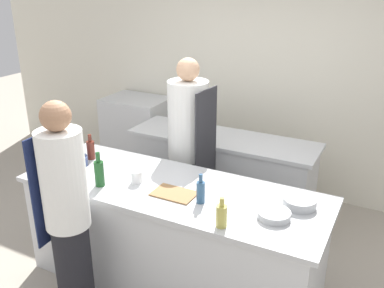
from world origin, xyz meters
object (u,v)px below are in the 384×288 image
(bowl_ceramic_blue, at_px, (300,202))
(chef_at_prep_near, at_px, (67,215))
(bowl_mixing_large, at_px, (73,161))
(bottle_olive_oil, at_px, (91,149))
(oven_range, at_px, (138,135))
(bottle_cooking_oil, at_px, (99,173))
(chef_at_stove, at_px, (189,150))
(bowl_prep_small, at_px, (274,215))
(bottle_vinegar, at_px, (222,215))
(cup, at_px, (136,177))
(bottle_wine, at_px, (201,191))

(bowl_ceramic_blue, bearing_deg, chef_at_prep_near, -150.23)
(chef_at_prep_near, xyz_separation_m, bowl_mixing_large, (-0.51, 0.64, 0.07))
(bottle_olive_oil, xyz_separation_m, bowl_ceramic_blue, (1.95, 0.01, -0.06))
(oven_range, height_order, bottle_cooking_oil, bottle_cooking_oil)
(chef_at_stove, relative_size, bowl_prep_small, 7.70)
(chef_at_prep_near, height_order, bottle_vinegar, chef_at_prep_near)
(bowl_prep_small, height_order, bowl_ceramic_blue, bowl_ceramic_blue)
(bottle_vinegar, relative_size, bowl_prep_small, 0.94)
(oven_range, xyz_separation_m, chef_at_prep_near, (1.07, -2.46, 0.38))
(oven_range, xyz_separation_m, cup, (1.26, -1.84, 0.46))
(chef_at_prep_near, relative_size, bowl_ceramic_blue, 7.10)
(bowl_mixing_large, bearing_deg, bottle_vinegar, -10.84)
(bowl_prep_small, distance_m, bowl_ceramic_blue, 0.27)
(bottle_vinegar, height_order, bottle_wine, bottle_wine)
(chef_at_prep_near, relative_size, bottle_cooking_oil, 6.00)
(chef_at_stove, height_order, bowl_ceramic_blue, chef_at_stove)
(oven_range, height_order, bowl_mixing_large, oven_range)
(bowl_prep_small, height_order, cup, cup)
(bottle_olive_oil, height_order, bowl_prep_small, bottle_olive_oil)
(bottle_vinegar, height_order, bowl_prep_small, bottle_vinegar)
(oven_range, relative_size, bowl_mixing_large, 3.92)
(bottle_olive_oil, relative_size, bowl_prep_small, 1.02)
(chef_at_prep_near, xyz_separation_m, bowl_prep_small, (1.36, 0.60, 0.06))
(oven_range, bearing_deg, chef_at_stove, -37.63)
(chef_at_stove, bearing_deg, bowl_ceramic_blue, 69.35)
(oven_range, bearing_deg, cup, -55.61)
(oven_range, bearing_deg, bottle_vinegar, -44.72)
(bowl_mixing_large, height_order, bowl_prep_small, bowl_mixing_large)
(cup, bearing_deg, chef_at_prep_near, -106.71)
(bottle_vinegar, distance_m, bottle_cooking_oil, 1.13)
(oven_range, relative_size, chef_at_prep_near, 0.58)
(bottle_wine, distance_m, cup, 0.62)
(bottle_wine, relative_size, bowl_prep_small, 1.00)
(bowl_ceramic_blue, distance_m, cup, 1.31)
(chef_at_prep_near, height_order, bottle_olive_oil, chef_at_prep_near)
(chef_at_stove, height_order, bowl_prep_small, chef_at_stove)
(bowl_prep_small, relative_size, cup, 2.30)
(chef_at_stove, xyz_separation_m, cup, (-0.04, -0.84, 0.06))
(oven_range, height_order, cup, cup)
(chef_at_stove, relative_size, bottle_olive_oil, 7.57)
(chef_at_prep_near, distance_m, bottle_vinegar, 1.13)
(bottle_vinegar, relative_size, bottle_cooking_oil, 0.76)
(bowl_prep_small, bearing_deg, bottle_wine, -175.97)
(chef_at_stove, xyz_separation_m, bowl_mixing_large, (-0.74, -0.82, 0.05))
(oven_range, distance_m, chef_at_stove, 1.69)
(bottle_cooking_oil, relative_size, cup, 2.85)
(bottle_vinegar, relative_size, bottle_wine, 0.94)
(chef_at_prep_near, xyz_separation_m, chef_at_stove, (0.23, 1.46, 0.02))
(bottle_wine, bearing_deg, bowl_ceramic_blue, 22.56)
(bottle_wine, relative_size, bowl_ceramic_blue, 0.96)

